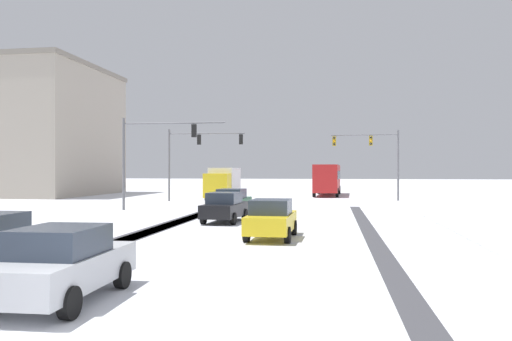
{
  "coord_description": "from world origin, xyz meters",
  "views": [
    {
      "loc": [
        4.37,
        -6.88,
        2.84
      ],
      "look_at": [
        0.0,
        21.66,
        2.8
      ],
      "focal_mm": 35.36,
      "sensor_mm": 36.0,
      "label": 1
    }
  ],
  "objects": [
    {
      "name": "traffic_signal_near_left",
      "position": [
        -8.19,
        26.97,
        4.51
      ],
      "size": [
        7.42,
        0.39,
        6.5
      ],
      "color": "slate",
      "rests_on": "ground"
    },
    {
      "name": "bus_oncoming",
      "position": [
        3.76,
        49.6,
        1.99
      ],
      "size": [
        2.99,
        11.09,
        3.38
      ],
      "color": "#B21E1E",
      "rests_on": "ground"
    },
    {
      "name": "traffic_signal_far_left",
      "position": [
        -7.85,
        37.04,
        4.68
      ],
      "size": [
        7.01,
        0.56,
        6.5
      ],
      "color": "slate",
      "rests_on": "ground"
    },
    {
      "name": "box_truck_delivery",
      "position": [
        -5.66,
        38.59,
        1.63
      ],
      "size": [
        2.48,
        7.47,
        3.02
      ],
      "color": "yellow",
      "rests_on": "ground"
    },
    {
      "name": "wheel_track_center",
      "position": [
        -4.09,
        15.47,
        0.0
      ],
      "size": [
        1.19,
        34.04,
        0.01
      ],
      "primitive_type": "cube",
      "color": "#424247",
      "rests_on": "ground"
    },
    {
      "name": "wheel_track_right_lane",
      "position": [
        -3.91,
        15.47,
        0.0
      ],
      "size": [
        1.05,
        34.04,
        0.01
      ],
      "primitive_type": "cube",
      "color": "#424247",
      "rests_on": "ground"
    },
    {
      "name": "car_yellow_cab_third",
      "position": [
        1.85,
        13.78,
        0.82
      ],
      "size": [
        1.9,
        4.14,
        1.62
      ],
      "color": "yellow",
      "rests_on": "ground"
    },
    {
      "name": "traffic_signal_far_right",
      "position": [
        8.15,
        41.06,
        4.65
      ],
      "size": [
        6.22,
        0.6,
        6.5
      ],
      "color": "slate",
      "rests_on": "ground"
    },
    {
      "name": "car_silver_fifth",
      "position": [
        -1.4,
        3.22,
        0.82
      ],
      "size": [
        1.9,
        4.13,
        1.62
      ],
      "color": "#B7BABF",
      "rests_on": "ground"
    },
    {
      "name": "office_building_far_left_block",
      "position": [
        -33.16,
        45.92,
        7.26
      ],
      "size": [
        22.94,
        16.89,
        14.51
      ],
      "color": "#A89E8E",
      "rests_on": "ground"
    },
    {
      "name": "car_dark_green_lead",
      "position": [
        -2.06,
        24.92,
        0.82
      ],
      "size": [
        2.01,
        4.19,
        1.62
      ],
      "color": "#194C2D",
      "rests_on": "ground"
    },
    {
      "name": "wheel_track_left_lane",
      "position": [
        6.01,
        15.47,
        0.0
      ],
      "size": [
        0.71,
        34.04,
        0.01
      ],
      "primitive_type": "cube",
      "color": "#424247",
      "rests_on": "ground"
    },
    {
      "name": "car_black_second",
      "position": [
        -1.44,
        19.85,
        0.82
      ],
      "size": [
        2.02,
        4.19,
        1.62
      ],
      "color": "black",
      "rests_on": "ground"
    }
  ]
}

